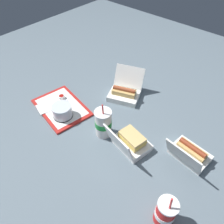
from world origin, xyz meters
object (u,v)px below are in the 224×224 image
(plastic_fork, at_px, (62,97))
(ketchup_cup, at_px, (62,97))
(clamshell_hotdog_back, at_px, (190,153))
(soda_cup_corner, at_px, (103,123))
(clamshell_hotdog_right, at_px, (125,93))
(food_tray, at_px, (61,107))
(soda_cup_center, at_px, (165,212))
(cake_container, at_px, (62,111))
(clamshell_sandwich_left, at_px, (130,142))

(plastic_fork, bearing_deg, ketchup_cup, -48.04)
(clamshell_hotdog_back, height_order, soda_cup_corner, soda_cup_corner)
(soda_cup_corner, bearing_deg, clamshell_hotdog_right, 109.07)
(food_tray, xyz_separation_m, ketchup_cup, (-0.06, 0.06, 0.02))
(food_tray, xyz_separation_m, soda_cup_center, (0.87, -0.15, 0.07))
(clamshell_hotdog_back, relative_size, soda_cup_center, 1.01)
(cake_container, bearing_deg, clamshell_sandwich_left, 12.44)
(cake_container, height_order, clamshell_sandwich_left, clamshell_sandwich_left)
(soda_cup_center, bearing_deg, ketchup_cup, 167.47)
(ketchup_cup, xyz_separation_m, clamshell_hotdog_right, (0.30, 0.30, 0.01))
(ketchup_cup, distance_m, plastic_fork, 0.02)
(clamshell_hotdog_back, relative_size, clamshell_hotdog_right, 0.76)
(clamshell_hotdog_right, bearing_deg, soda_cup_corner, -70.93)
(cake_container, bearing_deg, plastic_fork, 142.88)
(ketchup_cup, xyz_separation_m, soda_cup_corner, (0.41, -0.03, 0.06))
(clamshell_hotdog_right, bearing_deg, food_tray, -123.56)
(plastic_fork, relative_size, soda_cup_corner, 0.47)
(clamshell_hotdog_back, bearing_deg, soda_cup_corner, -158.74)
(cake_container, bearing_deg, clamshell_hotdog_back, 18.81)
(ketchup_cup, relative_size, soda_cup_center, 0.19)
(cake_container, xyz_separation_m, ketchup_cup, (-0.13, 0.10, -0.02))
(clamshell_hotdog_back, relative_size, soda_cup_corner, 0.91)
(food_tray, relative_size, clamshell_hotdog_right, 1.45)
(cake_container, height_order, plastic_fork, cake_container)
(ketchup_cup, relative_size, plastic_fork, 0.36)
(soda_cup_center, bearing_deg, clamshell_sandwich_left, 148.78)
(clamshell_sandwich_left, bearing_deg, soda_cup_corner, -171.24)
(clamshell_sandwich_left, height_order, soda_cup_corner, soda_cup_corner)
(ketchup_cup, bearing_deg, clamshell_hotdog_right, 45.55)
(cake_container, height_order, soda_cup_center, soda_cup_center)
(clamshell_sandwich_left, distance_m, soda_cup_center, 0.40)
(cake_container, distance_m, plastic_fork, 0.18)
(ketchup_cup, relative_size, clamshell_sandwich_left, 0.18)
(clamshell_sandwich_left, height_order, soda_cup_center, soda_cup_center)
(food_tray, relative_size, cake_container, 3.38)
(plastic_fork, bearing_deg, soda_cup_corner, -1.93)
(cake_container, relative_size, clamshell_sandwich_left, 0.54)
(clamshell_sandwich_left, bearing_deg, clamshell_hotdog_back, 28.28)
(clamshell_sandwich_left, bearing_deg, ketchup_cup, -179.90)
(plastic_fork, height_order, clamshell_sandwich_left, clamshell_sandwich_left)
(ketchup_cup, height_order, plastic_fork, ketchup_cup)
(food_tray, bearing_deg, cake_container, -30.29)
(food_tray, bearing_deg, soda_cup_center, -9.87)
(ketchup_cup, distance_m, clamshell_hotdog_back, 0.87)
(clamshell_hotdog_back, bearing_deg, clamshell_hotdog_right, 164.59)
(plastic_fork, bearing_deg, clamshell_sandwich_left, 2.01)
(food_tray, relative_size, clamshell_hotdog_back, 1.91)
(plastic_fork, relative_size, clamshell_sandwich_left, 0.49)
(food_tray, relative_size, ketchup_cup, 10.26)
(clamshell_hotdog_right, relative_size, soda_cup_center, 1.32)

